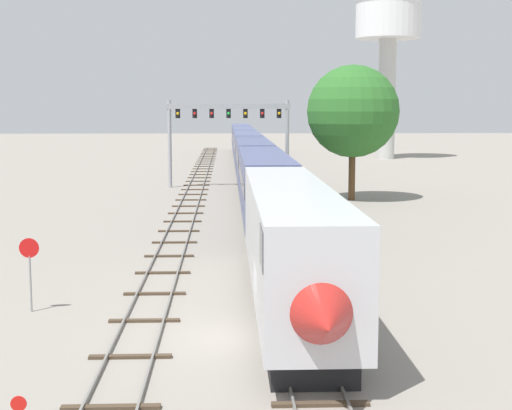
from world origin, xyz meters
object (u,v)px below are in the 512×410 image
Objects in this scene: passenger_train at (250,156)px; signal_gantry at (229,123)px; water_tower at (388,30)px; trackside_tree_left at (353,111)px; stop_sign at (30,264)px.

signal_gantry reaches higher than passenger_train.
signal_gantry is (-2.25, -6.24, 3.68)m from passenger_train.
water_tower is (24.05, 40.02, 12.93)m from signal_gantry.
water_tower is 2.15× the size of trackside_tree_left.
water_tower is at bearing 69.47° from stop_sign.
passenger_train reaches higher than stop_sign.
stop_sign is at bearing -101.06° from passenger_train.
passenger_train is 10.77× the size of trackside_tree_left.
passenger_train is 42.39× the size of stop_sign.
signal_gantry is 4.20× the size of stop_sign.
passenger_train is at bearing 78.94° from stop_sign.
trackside_tree_left is (18.11, 34.15, 5.59)m from stop_sign.
water_tower is at bearing 57.16° from passenger_train.
trackside_tree_left is at bearing -105.08° from water_tower.
signal_gantry is at bearing 80.21° from stop_sign.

